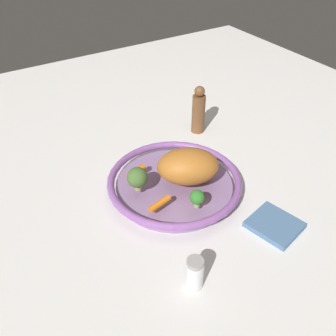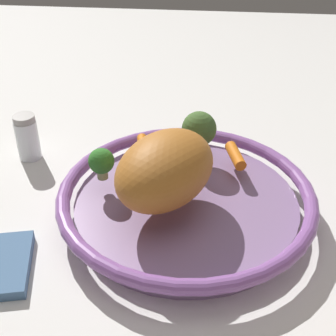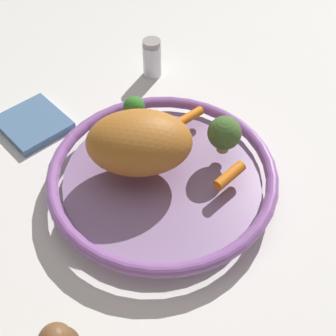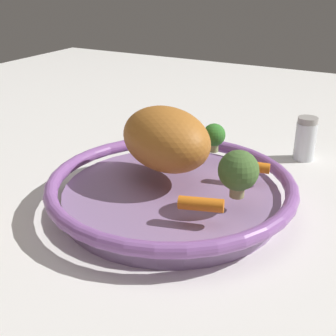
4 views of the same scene
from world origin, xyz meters
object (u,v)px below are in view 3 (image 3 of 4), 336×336
at_px(broccoli_floret_small, 224,133).
at_px(salt_shaker, 152,58).
at_px(broccoli_floret_edge, 134,108).
at_px(baby_carrot_back, 230,175).
at_px(serving_bowl, 162,178).
at_px(baby_carrot_right, 188,118).
at_px(dish_towel, 33,123).
at_px(roast_chicken_piece, 139,142).

relative_size(broccoli_floret_small, salt_shaker, 0.81).
bearing_deg(broccoli_floret_edge, baby_carrot_back, 108.96).
relative_size(serving_bowl, baby_carrot_right, 5.86).
distance_m(serving_bowl, dish_towel, 0.27).
xyz_separation_m(serving_bowl, salt_shaker, (-0.13, -0.27, 0.01)).
xyz_separation_m(serving_bowl, dish_towel, (0.13, -0.24, -0.02)).
relative_size(broccoli_floret_edge, salt_shaker, 0.59).
xyz_separation_m(roast_chicken_piece, salt_shaker, (-0.15, -0.24, -0.05)).
relative_size(broccoli_floret_small, broccoli_floret_edge, 1.37).
bearing_deg(dish_towel, roast_chicken_piece, 117.37).
bearing_deg(serving_bowl, broccoli_floret_edge, -96.39).
xyz_separation_m(baby_carrot_back, broccoli_floret_edge, (0.06, -0.19, 0.02)).
relative_size(baby_carrot_back, broccoli_floret_small, 0.88).
xyz_separation_m(baby_carrot_right, salt_shaker, (-0.04, -0.20, -0.02)).
bearing_deg(salt_shaker, dish_towel, 6.79).
relative_size(roast_chicken_piece, broccoli_floret_edge, 3.41).
bearing_deg(baby_carrot_right, baby_carrot_back, 85.33).
bearing_deg(baby_carrot_back, broccoli_floret_edge, -71.04).
bearing_deg(broccoli_floret_small, roast_chicken_piece, -16.71).
height_order(broccoli_floret_edge, salt_shaker, broccoli_floret_edge).
relative_size(broccoli_floret_edge, dish_towel, 0.40).
height_order(baby_carrot_right, broccoli_floret_small, broccoli_floret_small).
bearing_deg(serving_bowl, roast_chicken_piece, -48.88).
height_order(serving_bowl, dish_towel, serving_bowl).
relative_size(roast_chicken_piece, broccoli_floret_small, 2.49).
bearing_deg(serving_bowl, baby_carrot_back, 139.07).
xyz_separation_m(broccoli_floret_small, broccoli_floret_edge, (0.09, -0.13, -0.01)).
height_order(baby_carrot_back, broccoli_floret_edge, broccoli_floret_edge).
xyz_separation_m(baby_carrot_right, dish_towel, (0.22, -0.17, -0.05)).
relative_size(roast_chicken_piece, baby_carrot_right, 2.59).
xyz_separation_m(roast_chicken_piece, broccoli_floret_edge, (-0.04, -0.09, -0.02)).
xyz_separation_m(serving_bowl, broccoli_floret_edge, (-0.01, -0.12, 0.05)).
relative_size(serving_bowl, dish_towel, 3.12).
height_order(roast_chicken_piece, broccoli_floret_small, roast_chicken_piece).
bearing_deg(serving_bowl, salt_shaker, -114.94).
bearing_deg(dish_towel, broccoli_floret_small, 133.26).
height_order(baby_carrot_back, salt_shaker, salt_shaker).
bearing_deg(broccoli_floret_edge, dish_towel, -39.41).
height_order(serving_bowl, salt_shaker, salt_shaker).
bearing_deg(roast_chicken_piece, salt_shaker, -121.45).
relative_size(roast_chicken_piece, dish_towel, 1.38).
distance_m(baby_carrot_back, salt_shaker, 0.34).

